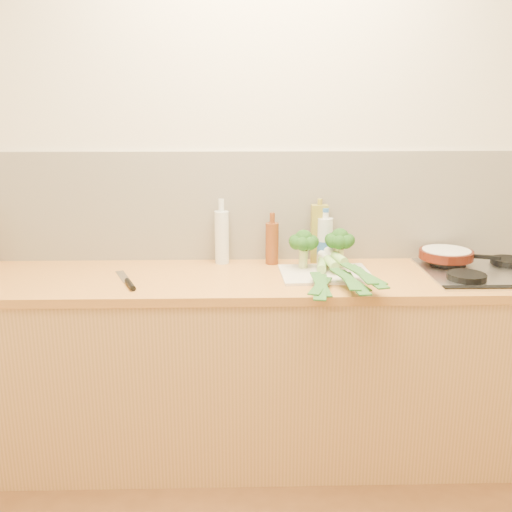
{
  "coord_description": "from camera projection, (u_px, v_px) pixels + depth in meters",
  "views": [
    {
      "loc": [
        -0.12,
        -1.3,
        1.66
      ],
      "look_at": [
        -0.06,
        1.1,
        1.02
      ],
      "focal_mm": 40.0,
      "sensor_mm": 36.0,
      "label": 1
    }
  ],
  "objects": [
    {
      "name": "oil_tin",
      "position": [
        319.0,
        233.0,
        2.8
      ],
      "size": [
        0.08,
        0.05,
        0.32
      ],
      "color": "olive",
      "rests_on": "counter"
    },
    {
      "name": "gas_hob",
      "position": [
        489.0,
        271.0,
        2.63
      ],
      "size": [
        0.58,
        0.5,
        0.04
      ],
      "color": "silver",
      "rests_on": "counter"
    },
    {
      "name": "room_shell",
      "position": [
        266.0,
        206.0,
        2.82
      ],
      "size": [
        3.5,
        3.5,
        3.5
      ],
      "color": "beige",
      "rests_on": "ground"
    },
    {
      "name": "broccoli_right",
      "position": [
        340.0,
        241.0,
        2.68
      ],
      "size": [
        0.14,
        0.14,
        0.19
      ],
      "color": "#ADBC6D",
      "rests_on": "chopping_board"
    },
    {
      "name": "broccoli_left",
      "position": [
        304.0,
        242.0,
        2.66
      ],
      "size": [
        0.14,
        0.14,
        0.18
      ],
      "color": "#ADBC6D",
      "rests_on": "chopping_board"
    },
    {
      "name": "amber_bottle",
      "position": [
        272.0,
        243.0,
        2.78
      ],
      "size": [
        0.06,
        0.06,
        0.25
      ],
      "color": "brown",
      "rests_on": "counter"
    },
    {
      "name": "glass_bottle",
      "position": [
        222.0,
        236.0,
        2.79
      ],
      "size": [
        0.07,
        0.07,
        0.32
      ],
      "color": "silver",
      "rests_on": "counter"
    },
    {
      "name": "water_bottle",
      "position": [
        325.0,
        242.0,
        2.8
      ],
      "size": [
        0.08,
        0.08,
        0.25
      ],
      "color": "silver",
      "rests_on": "counter"
    },
    {
      "name": "leek_back",
      "position": [
        347.0,
        264.0,
        2.54
      ],
      "size": [
        0.19,
        0.61,
        0.04
      ],
      "rotation": [
        0.0,
        0.0,
        0.22
      ],
      "color": "white",
      "rests_on": "chopping_board"
    },
    {
      "name": "chefs_knife",
      "position": [
        128.0,
        282.0,
        2.48
      ],
      "size": [
        0.15,
        0.31,
        0.02
      ],
      "rotation": [
        0.0,
        0.0,
        0.38
      ],
      "color": "silver",
      "rests_on": "counter"
    },
    {
      "name": "skillet",
      "position": [
        447.0,
        254.0,
        2.75
      ],
      "size": [
        0.37,
        0.26,
        0.04
      ],
      "rotation": [
        0.0,
        0.0,
        -0.3
      ],
      "color": "#44150B",
      "rests_on": "gas_hob"
    },
    {
      "name": "leek_mid",
      "position": [
        336.0,
        268.0,
        2.54
      ],
      "size": [
        0.14,
        0.63,
        0.04
      ],
      "rotation": [
        0.0,
        0.0,
        0.13
      ],
      "color": "white",
      "rests_on": "chopping_board"
    },
    {
      "name": "leek_front",
      "position": [
        322.0,
        269.0,
        2.6
      ],
      "size": [
        0.17,
        0.72,
        0.04
      ],
      "rotation": [
        0.0,
        0.0,
        -0.15
      ],
      "color": "white",
      "rests_on": "chopping_board"
    },
    {
      "name": "counter",
      "position": [
        268.0,
        365.0,
        2.73
      ],
      "size": [
        3.2,
        0.62,
        0.9
      ],
      "color": "tan",
      "rests_on": "ground"
    },
    {
      "name": "chopping_board",
      "position": [
        326.0,
        274.0,
        2.61
      ],
      "size": [
        0.42,
        0.32,
        0.01
      ],
      "primitive_type": "cube",
      "rotation": [
        0.0,
        0.0,
        0.04
      ],
      "color": "beige",
      "rests_on": "counter"
    }
  ]
}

